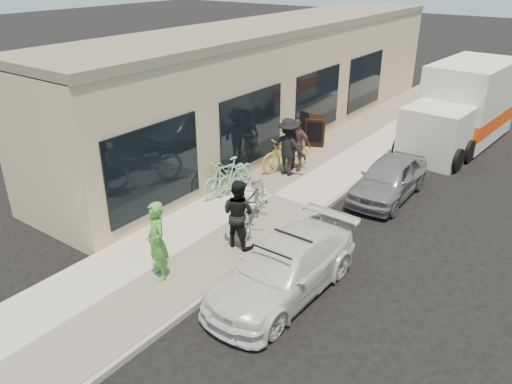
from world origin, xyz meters
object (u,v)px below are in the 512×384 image
Objects in this scene: moving_truck at (463,109)px; woman_rider at (157,241)px; sandwich_board at (315,132)px; cruiser_bike_b at (236,174)px; bike_rack at (226,175)px; sedan_white at (283,268)px; bystander_b at (296,145)px; tandem_bike at (254,200)px; sedan_silver at (389,178)px; man_standing at (238,214)px; cruiser_bike_c at (286,154)px; cruiser_bike_a at (227,177)px; bystander_a at (288,147)px.

woman_rider is (-2.45, -12.87, -0.28)m from moving_truck.
sandwich_board is 0.62× the size of cruiser_bike_b.
woman_rider is at bearing -69.30° from bike_rack.
sedan_white is at bearing -45.23° from cruiser_bike_b.
woman_rider is 6.81m from bystander_b.
sedan_silver is at bearing 37.80° from tandem_bike.
man_standing is 0.91× the size of cruiser_bike_c.
bystander_b reaches higher than cruiser_bike_b.
bike_rack is 0.22× the size of sedan_white.
cruiser_bike_a is at bearing -42.57° from bike_rack.
sedan_silver is 3.09m from bystander_b.
bystander_b reaches higher than cruiser_bike_a.
cruiser_bike_c reaches higher than cruiser_bike_a.
sedan_white reaches higher than bike_rack.
sedan_white is (3.84, -2.87, -0.11)m from bike_rack.
bystander_b is (-1.41, 4.75, 0.00)m from man_standing.
sedan_silver is at bearing -173.65° from bystander_a.
cruiser_bike_b reaches higher than bike_rack.
cruiser_bike_a is 1.06× the size of bystander_b.
sedan_silver reaches higher than cruiser_bike_b.
woman_rider reaches higher than sandwich_board.
woman_rider is (1.56, -4.13, 0.33)m from bike_rack.
cruiser_bike_c is (-3.30, -0.32, 0.12)m from sedan_silver.
sandwich_board is 8.58m from sedan_white.
sedan_white is 2.42× the size of bystander_b.
man_standing is 4.96m from bystander_b.
moving_truck is at bearing 65.37° from bike_rack.
man_standing is (-1.90, -10.87, -0.32)m from moving_truck.
tandem_bike is (1.78, -1.08, 0.12)m from bike_rack.
moving_truck is 3.33× the size of cruiser_bike_c.
sedan_white is at bearing -69.41° from bystander_b.
bystander_b reaches higher than sandwich_board.
sandwich_board reaches higher than cruiser_bike_b.
bystander_b reaches higher than bike_rack.
moving_truck is at bearing 103.11° from woman_rider.
sedan_white is 1.17× the size of sedan_silver.
sandwich_board is at bearing -130.98° from moving_truck.
cruiser_bike_a is at bearing -78.48° from cruiser_bike_c.
woman_rider is 1.04× the size of bystander_b.
cruiser_bike_a is at bearing 133.72° from woman_rider.
moving_truck reaches higher than woman_rider.
tandem_bike is at bearing -118.76° from sedan_silver.
bystander_b reaches higher than man_standing.
sandwich_board is 5.54m from moving_truck.
sedan_white is at bearing -28.00° from cruiser_bike_a.
cruiser_bike_c is 1.10× the size of bystander_b.
cruiser_bike_a is (-1.46, 4.04, -0.34)m from woman_rider.
sedan_white is 1.61× the size of tandem_bike.
bystander_b is (0.70, 2.62, 0.30)m from bike_rack.
sandwich_board is 4.53m from cruiser_bike_b.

